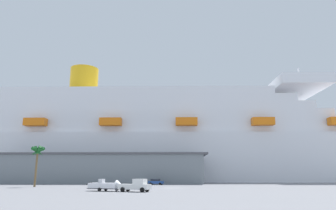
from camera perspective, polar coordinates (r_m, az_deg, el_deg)
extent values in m
plane|color=gray|center=(100.69, 2.44, -14.23)|extent=(600.00, 600.00, 0.00)
cube|color=white|center=(131.40, -3.07, -9.83)|extent=(203.34, 53.31, 18.25)
cube|color=white|center=(132.32, -3.02, -5.22)|extent=(179.07, 48.24, 3.04)
cube|color=white|center=(133.08, -4.74, -3.92)|extent=(167.27, 46.70, 3.04)
cube|color=white|center=(134.02, -6.42, -2.63)|extent=(158.65, 45.67, 3.04)
cube|color=white|center=(135.14, -8.08, -1.36)|extent=(153.66, 44.62, 3.04)
cube|color=white|center=(136.45, -9.71, -0.10)|extent=(148.24, 43.49, 3.04)
cube|color=white|center=(137.92, -11.31, 1.12)|extent=(139.46, 42.18, 3.04)
cube|color=white|center=(144.91, 21.62, 2.55)|extent=(23.66, 38.64, 4.00)
cylinder|color=yellow|center=(142.33, -15.14, 4.07)|extent=(13.19, 13.19, 12.20)
cylinder|color=silver|center=(147.39, 22.97, 4.03)|extent=(0.80, 0.80, 12.00)
cube|color=orange|center=(126.06, -23.13, -2.90)|extent=(8.28, 3.98, 2.80)
cube|color=orange|center=(117.42, -10.48, -3.06)|extent=(8.28, 3.98, 2.80)
cube|color=orange|center=(115.17, 3.40, -3.06)|extent=(8.28, 3.98, 2.80)
cube|color=orange|center=(119.69, 17.00, -2.89)|extent=(8.28, 3.98, 2.80)
cube|color=slate|center=(108.53, -12.74, -11.48)|extent=(70.53, 27.99, 8.83)
cube|color=#4C4C51|center=(108.69, -12.62, -8.99)|extent=(73.35, 29.11, 0.60)
cube|color=white|center=(56.42, -6.16, -14.67)|extent=(5.91, 3.26, 0.90)
cube|color=white|center=(55.95, -5.18, -13.79)|extent=(2.39, 2.26, 0.90)
cube|color=#26333F|center=(55.67, -4.54, -13.90)|extent=(0.49, 1.66, 0.63)
cylinder|color=black|center=(56.51, -3.86, -15.17)|extent=(0.84, 0.46, 0.80)
cylinder|color=black|center=(54.70, -4.74, -15.25)|extent=(0.84, 0.46, 0.80)
cylinder|color=black|center=(58.14, -7.35, -15.02)|extent=(0.84, 0.46, 0.80)
cylinder|color=black|center=(56.37, -8.32, -15.08)|extent=(0.84, 0.46, 0.80)
cube|color=#595960|center=(59.39, -11.63, -14.75)|extent=(6.41, 3.32, 0.16)
cube|color=#595960|center=(57.58, -8.46, -14.95)|extent=(1.98, 0.59, 0.10)
cylinder|color=black|center=(60.46, -11.32, -14.86)|extent=(0.67, 0.36, 0.64)
cylinder|color=black|center=(58.63, -12.45, -14.89)|extent=(0.67, 0.36, 0.64)
cube|color=white|center=(59.37, -11.61, -14.24)|extent=(5.92, 3.40, 0.90)
cone|color=white|center=(57.77, -8.83, -14.40)|extent=(1.62, 2.17, 1.94)
cube|color=silver|center=(59.64, -12.04, -13.44)|extent=(1.01, 1.16, 0.70)
cube|color=black|center=(60.98, -14.07, -14.07)|extent=(0.47, 0.57, 1.10)
cylinder|color=brown|center=(82.94, -23.03, -10.76)|extent=(0.49, 0.49, 8.32)
cone|color=#195923|center=(82.89, -22.55, -7.85)|extent=(0.90, 3.35, 1.80)
cone|color=#195923|center=(83.20, -22.51, -7.86)|extent=(2.78, 2.86, 1.91)
cone|color=#195923|center=(83.44, -22.64, -7.86)|extent=(2.93, 0.84, 2.72)
cone|color=#195923|center=(83.49, -22.84, -7.85)|extent=(2.80, 2.52, 2.46)
cone|color=#195923|center=(83.35, -23.00, -7.83)|extent=(1.19, 3.37, 1.84)
cone|color=#195923|center=(83.13, -23.06, -7.81)|extent=(1.97, 3.10, 2.41)
cone|color=#195923|center=(82.84, -22.99, -7.81)|extent=(2.99, 1.66, 2.68)
cone|color=#195923|center=(82.73, -22.87, -7.81)|extent=(3.20, 1.25, 2.38)
cone|color=#195923|center=(82.73, -22.67, -7.83)|extent=(2.51, 2.94, 2.24)
sphere|color=#195923|center=(83.10, -22.79, -7.90)|extent=(1.10, 1.10, 1.10)
cube|color=#264C99|center=(91.44, -2.20, -13.98)|extent=(4.44, 2.27, 0.70)
cube|color=#1E232D|center=(91.49, -2.32, -13.58)|extent=(2.55, 1.87, 0.55)
cylinder|color=black|center=(91.95, -1.17, -14.19)|extent=(0.68, 0.29, 0.66)
cylinder|color=black|center=(90.23, -1.47, -14.22)|extent=(0.68, 0.29, 0.66)
cylinder|color=black|center=(92.70, -2.91, -14.17)|extent=(0.68, 0.29, 0.66)
cylinder|color=black|center=(90.98, -3.23, -14.20)|extent=(0.68, 0.29, 0.66)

